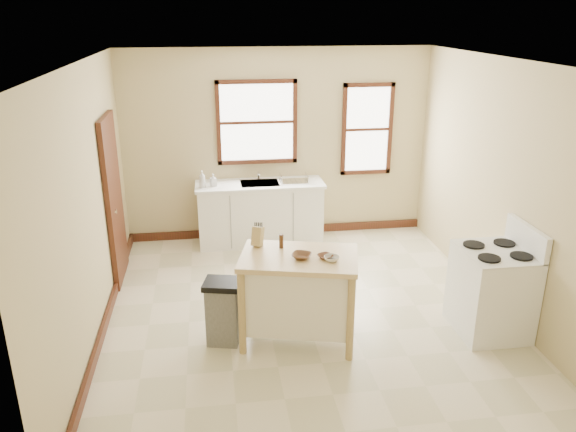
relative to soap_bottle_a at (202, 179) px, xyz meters
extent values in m
plane|color=#F4E5C1|center=(1.12, -2.10, -1.04)|extent=(5.00, 5.00, 0.00)
plane|color=white|center=(1.12, -2.10, 1.76)|extent=(5.00, 5.00, 0.00)
cube|color=#C4B581|center=(1.12, 0.40, 0.36)|extent=(4.50, 0.04, 2.80)
cube|color=#C4B581|center=(-1.13, -2.10, 0.36)|extent=(0.04, 5.00, 2.80)
cube|color=#C4B581|center=(3.37, -2.10, 0.36)|extent=(0.04, 5.00, 2.80)
cube|color=#3D1F10|center=(-1.09, -0.80, 0.01)|extent=(0.06, 0.90, 2.10)
cube|color=#3D1F10|center=(1.12, 0.37, -0.98)|extent=(4.50, 0.04, 0.12)
cube|color=#3D1F10|center=(-1.10, -2.10, -0.98)|extent=(0.04, 5.00, 0.12)
cylinder|color=silver|center=(0.82, 0.28, -0.01)|extent=(0.03, 0.03, 0.22)
imported|color=#B2B2B2|center=(0.00, 0.00, 0.00)|extent=(0.10, 0.10, 0.24)
imported|color=#B2B2B2|center=(0.15, 0.04, -0.03)|extent=(0.10, 0.10, 0.18)
cylinder|color=#422611|center=(0.81, -2.38, -0.01)|extent=(0.05, 0.05, 0.15)
imported|color=brown|center=(0.97, -2.66, -0.06)|extent=(0.26, 0.26, 0.05)
imported|color=brown|center=(1.21, -2.69, -0.06)|extent=(0.19, 0.19, 0.04)
imported|color=white|center=(1.26, -2.76, -0.06)|extent=(0.19, 0.19, 0.05)
camera|label=1|loc=(0.12, -7.68, 2.23)|focal=35.00mm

